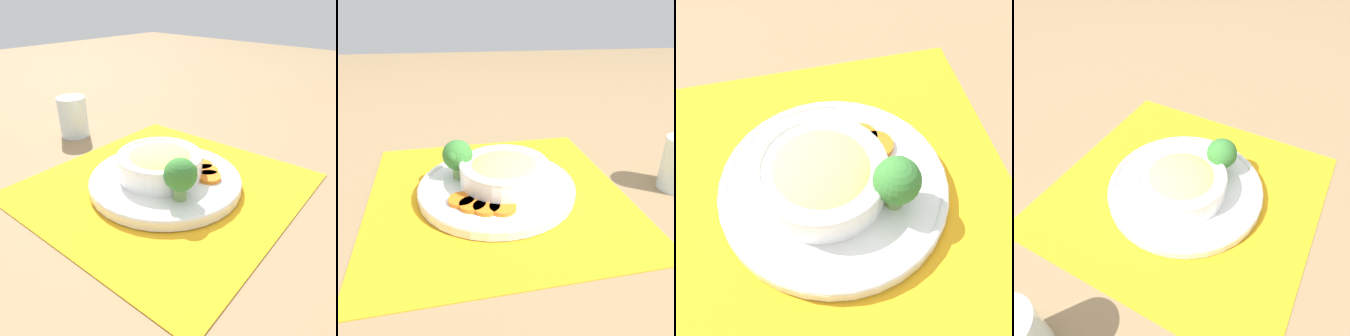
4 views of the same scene
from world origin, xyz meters
TOP-DOWN VIEW (x-y plane):
  - ground_plane at (0.00, 0.00)m, footprint 4.00×4.00m
  - placemat at (0.00, 0.00)m, footprint 0.52×0.51m
  - plate at (0.00, 0.00)m, footprint 0.30×0.30m
  - bowl at (-0.00, -0.01)m, footprint 0.17×0.17m
  - broccoli_floret at (0.04, 0.07)m, footprint 0.06×0.06m
  - carrot_slice_near at (-0.05, 0.07)m, footprint 0.05×0.05m
  - carrot_slice_middle at (-0.07, 0.05)m, footprint 0.05×0.05m
  - carrot_slice_far at (-0.08, 0.03)m, footprint 0.05×0.05m
  - carrot_slice_extra at (-0.09, 0.00)m, footprint 0.05×0.05m

SIDE VIEW (x-z plane):
  - ground_plane at x=0.00m, z-range 0.00..0.00m
  - placemat at x=0.00m, z-range 0.00..0.00m
  - plate at x=0.00m, z-range 0.00..0.03m
  - carrot_slice_near at x=-0.05m, z-range 0.02..0.03m
  - carrot_slice_middle at x=-0.07m, z-range 0.02..0.03m
  - carrot_slice_far at x=-0.08m, z-range 0.02..0.03m
  - carrot_slice_extra at x=-0.09m, z-range 0.02..0.03m
  - bowl at x=0.00m, z-range 0.02..0.08m
  - broccoli_floret at x=0.04m, z-range 0.03..0.11m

